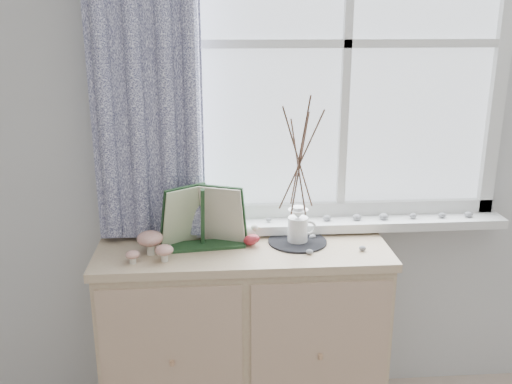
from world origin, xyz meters
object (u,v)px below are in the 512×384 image
sideboard (244,338)px  twig_pitcher (299,158)px  toadstool_cluster (151,243)px  botanical_book (203,218)px

sideboard → twig_pitcher: bearing=8.1°
toadstool_cluster → twig_pitcher: size_ratio=0.29×
botanical_book → toadstool_cluster: size_ratio=2.13×
botanical_book → twig_pitcher: (0.39, 0.05, 0.23)m
sideboard → botanical_book: bearing=-174.6°
sideboard → toadstool_cluster: (-0.36, -0.07, 0.48)m
twig_pitcher → toadstool_cluster: bearing=-175.8°
sideboard → toadstool_cluster: bearing=-168.7°
botanical_book → toadstool_cluster: (-0.20, -0.06, -0.08)m
sideboard → twig_pitcher: size_ratio=1.89×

